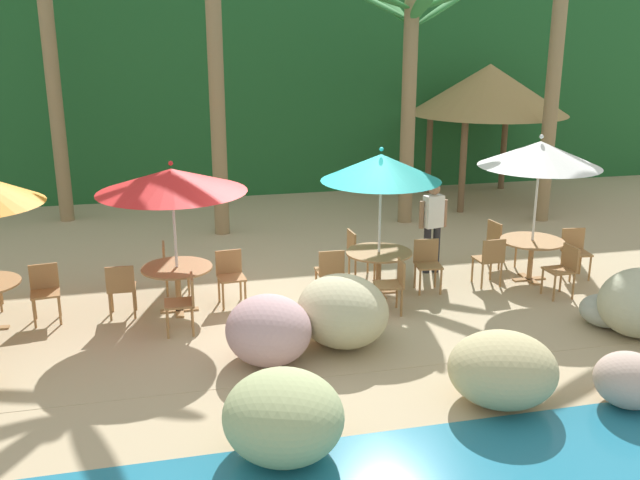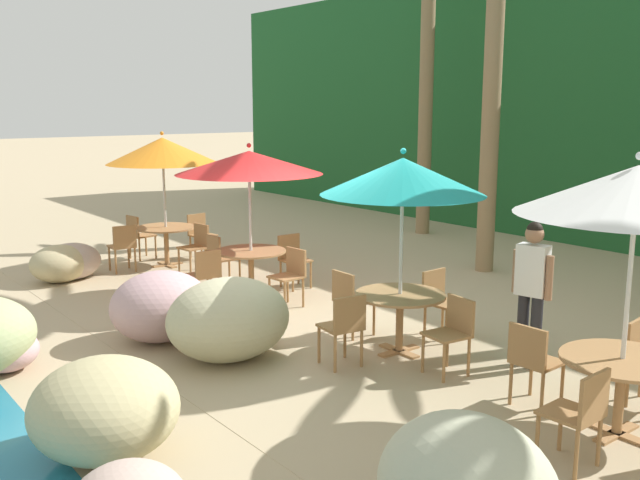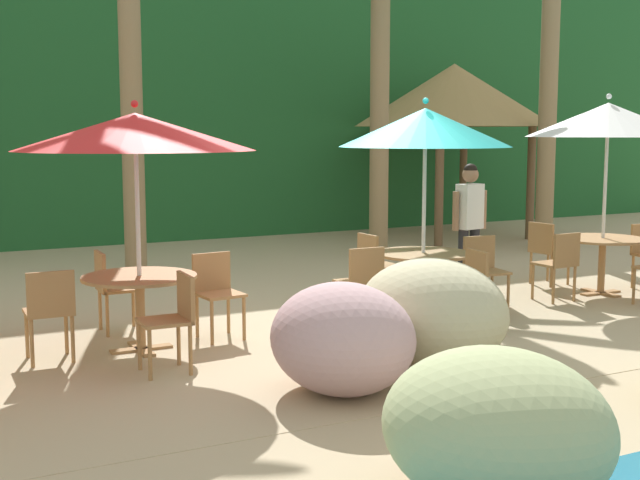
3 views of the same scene
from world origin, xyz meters
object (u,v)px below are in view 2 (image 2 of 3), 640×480
chair_teal_seaward (453,329)px  palm_tree_nearest (427,33)px  chair_white_left (533,359)px  waiter_in_white (532,284)px  dining_table_white (622,371)px  umbrella_red (249,163)px  dining_table_teal (400,304)px  chair_orange_left (138,234)px  chair_teal_inland (440,298)px  chair_orange_right (123,244)px  chair_white_right (580,411)px  dining_table_orange (166,233)px  chair_red_left (220,256)px  dining_table_red (251,258)px  chair_red_right (205,273)px  chair_red_seaward (291,273)px  chair_orange_seaward (197,244)px  chair_red_inland (292,257)px  umbrella_teal (403,177)px  chair_orange_inland (200,232)px  chair_teal_right (344,325)px  umbrella_white (637,191)px  umbrella_orange (163,151)px  chair_teal_left (350,298)px

chair_teal_seaward → palm_tree_nearest: (-6.43, 6.20, 4.05)m
chair_white_left → waiter_in_white: 1.25m
chair_teal_seaward → dining_table_white: size_ratio=0.79×
umbrella_red → dining_table_teal: bearing=0.4°
chair_orange_left → dining_table_white: size_ratio=0.79×
dining_table_teal → chair_teal_seaward: size_ratio=1.26×
chair_teal_seaward → palm_tree_nearest: 9.80m
dining_table_white → palm_tree_nearest: palm_tree_nearest is taller
waiter_in_white → chair_teal_inland: bearing=178.8°
chair_orange_right → chair_teal_seaward: size_ratio=1.00×
chair_orange_right → chair_teal_inland: same height
umbrella_red → chair_white_right: size_ratio=2.76×
chair_teal_inland → chair_teal_seaward: bearing=-41.2°
dining_table_orange → chair_red_left: (1.95, 0.02, -0.10)m
dining_table_red → chair_red_right: (0.07, -0.85, -0.10)m
chair_red_seaward → dining_table_white: (5.27, -0.11, 0.10)m
waiter_in_white → chair_red_right: bearing=-159.4°
chair_orange_seaward → chair_red_left: size_ratio=1.00×
dining_table_red → chair_red_inland: chair_red_inland is taller
dining_table_orange → chair_red_seaward: bearing=3.9°
chair_orange_right → umbrella_teal: 6.36m
chair_orange_left → chair_red_seaward: bearing=5.6°
dining_table_teal → chair_white_right: (2.94, -0.82, -0.10)m
umbrella_red → chair_orange_inland: bearing=166.2°
chair_orange_seaward → dining_table_red: 1.98m
chair_red_left → dining_table_teal: size_ratio=0.79×
chair_red_inland → chair_teal_seaward: size_ratio=1.00×
chair_orange_right → dining_table_teal: (6.07, 0.96, 0.10)m
chair_teal_right → umbrella_teal: bearing=88.6°
chair_red_seaward → dining_table_white: size_ratio=0.79×
dining_table_red → chair_teal_seaward: bearing=0.1°
chair_orange_seaward → chair_white_right: (8.21, -0.90, 0.00)m
chair_teal_inland → waiter_in_white: bearing=-1.2°
umbrella_white → chair_red_seaward: bearing=178.8°
chair_orange_seaward → umbrella_teal: umbrella_teal is taller
umbrella_orange → dining_table_red: 3.20m
umbrella_red → chair_teal_inland: 3.65m
chair_red_right → dining_table_teal: size_ratio=0.79×
umbrella_orange → chair_white_left: 8.23m
chair_red_seaward → chair_white_right: bearing=-10.1°
chair_teal_seaward → waiter_in_white: 1.04m
chair_orange_seaward → dining_table_teal: (5.27, -0.08, 0.10)m
chair_red_seaward → dining_table_teal: size_ratio=0.79×
chair_orange_left → umbrella_teal: (6.93, 0.30, 1.64)m
umbrella_red → umbrella_white: umbrella_white is taller
dining_table_orange → chair_white_right: 9.07m
palm_tree_nearest → umbrella_teal: bearing=-48.0°
chair_teal_left → umbrella_orange: bearing=-179.6°
chair_red_right → umbrella_red: bearing=94.6°
chair_white_right → dining_table_orange: bearing=175.5°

